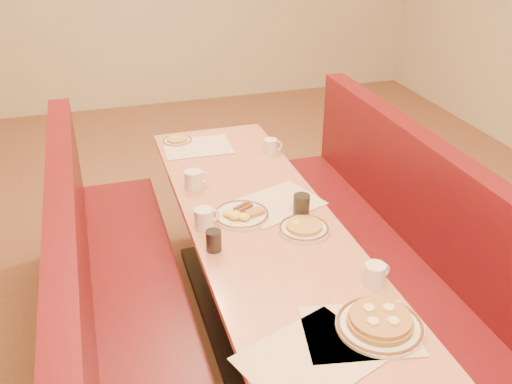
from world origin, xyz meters
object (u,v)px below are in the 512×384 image
object	(u,v)px
soda_tumbler_near	(214,241)
coffee_mug_a	(375,274)
booth_right	(394,265)
coffee_mug_c	(271,146)
pancake_plate	(380,323)
coffee_mug_b	(205,218)
soda_tumbler_mid	(301,205)
booth_left	(117,318)
diner_table	(265,288)
eggs_plate	(241,214)
coffee_mug_d	(194,179)

from	to	relation	value
soda_tumbler_near	coffee_mug_a	bearing A→B (deg)	-36.91
booth_right	coffee_mug_c	bearing A→B (deg)	120.30
pancake_plate	coffee_mug_a	size ratio (longest dim) A/B	2.65
coffee_mug_a	pancake_plate	bearing A→B (deg)	-126.54
soda_tumbler_near	pancake_plate	bearing A→B (deg)	-55.82
coffee_mug_b	soda_tumbler_mid	world-z (taller)	soda_tumbler_mid
coffee_mug_b	soda_tumbler_mid	xyz separation A→B (m)	(0.47, -0.03, 0.01)
booth_left	booth_right	distance (m)	1.46
coffee_mug_a	coffee_mug_c	xyz separation A→B (m)	(-0.00, 1.33, -0.00)
diner_table	eggs_plate	bearing A→B (deg)	132.84
coffee_mug_d	coffee_mug_a	bearing A→B (deg)	-74.94
diner_table	soda_tumbler_near	size ratio (longest dim) A/B	25.78
pancake_plate	coffee_mug_c	distance (m)	1.58
eggs_plate	soda_tumbler_mid	bearing A→B (deg)	-12.98
pancake_plate	coffee_mug_c	bearing A→B (deg)	86.07
diner_table	coffee_mug_a	distance (m)	0.76
coffee_mug_b	coffee_mug_d	world-z (taller)	coffee_mug_d
coffee_mug_a	coffee_mug_c	distance (m)	1.33
diner_table	pancake_plate	world-z (taller)	pancake_plate
soda_tumbler_near	soda_tumbler_mid	world-z (taller)	soda_tumbler_mid
coffee_mug_d	diner_table	bearing A→B (deg)	-74.41
coffee_mug_a	booth_left	bearing A→B (deg)	138.23
coffee_mug_c	soda_tumbler_mid	bearing A→B (deg)	-92.86
booth_left	booth_right	xyz separation A→B (m)	(1.46, 0.00, 0.00)
soda_tumbler_mid	diner_table	bearing A→B (deg)	-170.58
booth_left	booth_right	size ratio (longest dim) A/B	1.00
diner_table	pancake_plate	bearing A→B (deg)	-77.73
coffee_mug_a	soda_tumbler_mid	world-z (taller)	soda_tumbler_mid
coffee_mug_c	soda_tumbler_near	xyz separation A→B (m)	(-0.56, -0.90, 0.00)
coffee_mug_c	soda_tumbler_near	distance (m)	1.07
pancake_plate	coffee_mug_b	xyz separation A→B (m)	(-0.45, 0.87, 0.03)
diner_table	coffee_mug_c	bearing A→B (deg)	69.74
pancake_plate	eggs_plate	distance (m)	0.94
eggs_plate	coffee_mug_b	bearing A→B (deg)	-169.50
booth_left	coffee_mug_c	size ratio (longest dim) A/B	21.20
eggs_plate	coffee_mug_a	world-z (taller)	coffee_mug_a
coffee_mug_b	pancake_plate	bearing A→B (deg)	-73.01
soda_tumbler_near	coffee_mug_c	bearing A→B (deg)	58.06
pancake_plate	coffee_mug_a	xyz separation A→B (m)	(0.11, 0.25, 0.02)
pancake_plate	soda_tumbler_mid	bearing A→B (deg)	88.70
coffee_mug_c	soda_tumbler_mid	distance (m)	0.74
coffee_mug_a	eggs_plate	bearing A→B (deg)	106.73
diner_table	pancake_plate	size ratio (longest dim) A/B	7.85
diner_table	booth_left	distance (m)	0.73
coffee_mug_b	coffee_mug_d	size ratio (longest dim) A/B	0.96
coffee_mug_c	soda_tumbler_mid	size ratio (longest dim) A/B	1.06
booth_right	booth_left	bearing A→B (deg)	180.00
eggs_plate	pancake_plate	bearing A→B (deg)	-73.59
soda_tumbler_mid	coffee_mug_a	bearing A→B (deg)	-81.44
soda_tumbler_near	coffee_mug_d	bearing A→B (deg)	86.62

